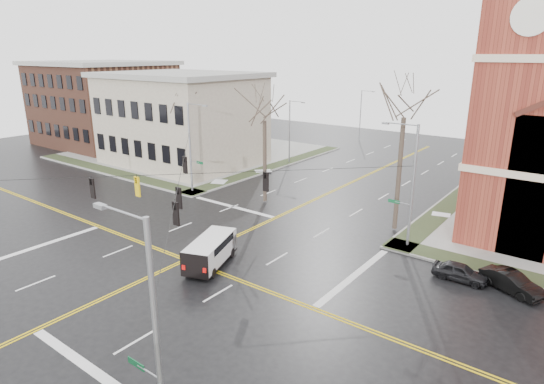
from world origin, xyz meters
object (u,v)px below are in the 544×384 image
Objects in this scene: tree_nw_near at (265,115)px; signal_pole_ne at (411,183)px; cargo_van at (212,249)px; tree_ne at (404,110)px; parked_car_b at (511,282)px; parked_car_a at (460,272)px; streetlight_north_a at (290,129)px; signal_pole_nw at (191,145)px; streetlight_north_b at (361,113)px; signal_pole_se at (153,335)px; tree_nw_far at (187,107)px.

signal_pole_ne is at bearing -7.35° from tree_nw_near.
signal_pole_ne is at bearing 28.84° from cargo_van.
signal_pole_ne is at bearing -53.96° from tree_ne.
signal_pole_ne is 2.41× the size of parked_car_b.
tree_ne is at bearing 126.04° from signal_pole_ne.
parked_car_b reaches higher than parked_car_a.
streetlight_north_a is 30.28m from cargo_van.
cargo_van is (12.58, -27.34, -3.35)m from streetlight_north_a.
streetlight_north_b is (0.67, 36.50, -0.48)m from signal_pole_nw.
signal_pole_se is 15.83m from cargo_van.
signal_pole_se reaches higher than streetlight_north_b.
signal_pole_nw is 0.67× the size of tree_ne.
cargo_van is 1.42× the size of parked_car_b.
signal_pole_nw reaches higher than streetlight_north_b.
signal_pole_ne is 9.16m from parked_car_b.
signal_pole_nw is at bearing -39.41° from tree_nw_far.
parked_car_b is 0.32× the size of tree_nw_near.
tree_ne is at bearing 3.27° from tree_nw_near.
parked_car_a is 0.25× the size of tree_ne.
signal_pole_nw is 0.78× the size of tree_nw_near.
signal_pole_ne reaches higher than streetlight_north_b.
streetlight_north_a is at bearing 81.17° from parked_car_b.
parked_car_b is at bearing 69.45° from signal_pole_se.
signal_pole_nw is at bearing 82.18° from parked_car_a.
signal_pole_se is 36.71m from tree_nw_far.
streetlight_north_a is (0.67, 16.50, -0.48)m from signal_pole_nw.
tree_nw_far reaches higher than streetlight_north_b.
cargo_van is 15.61m from tree_nw_near.
tree_ne reaches higher than cargo_van.
tree_nw_near is at bearing -63.67° from streetlight_north_a.
cargo_van is 18.92m from parked_car_b.
signal_pole_ne is 42.61m from streetlight_north_b.
signal_pole_se is at bearing -176.53° from parked_car_b.
streetlight_north_b is 0.70× the size of tree_nw_far.
signal_pole_se is at bearing -44.74° from tree_nw_far.
tree_nw_far is 0.99× the size of tree_nw_near.
tree_nw_near is at bearing 120.64° from signal_pole_se.
tree_ne reaches higher than parked_car_b.
parked_car_a is (14.17, 7.83, -0.55)m from cargo_van.
streetlight_north_b is 2.14× the size of parked_car_b.
tree_nw_far is at bearing -106.16° from streetlight_north_a.
tree_nw_near is at bearing 172.65° from signal_pole_ne.
tree_nw_far is 0.85× the size of tree_ne.
streetlight_north_a is 0.59× the size of tree_ne.
signal_pole_se is at bearing -85.72° from tree_ne.
signal_pole_ne is 27.48m from streetlight_north_a.
streetlight_north_b is 34.22m from tree_nw_far.
tree_nw_near reaches higher than parked_car_a.
signal_pole_ne is at bearing -6.00° from tree_nw_far.
parked_car_b is at bearing -83.67° from parked_car_a.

